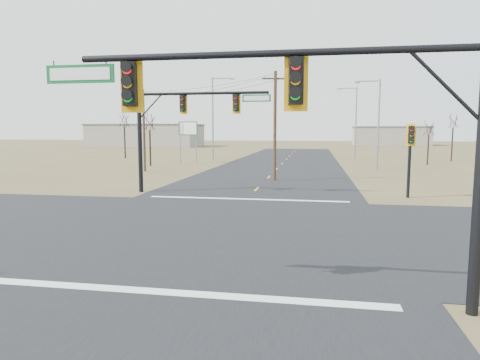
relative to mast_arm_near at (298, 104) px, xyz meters
name	(u,v)px	position (x,y,z in m)	size (l,w,h in m)	color
ground	(219,227)	(-3.57, 7.50, -4.71)	(320.00, 320.00, 0.00)	brown
road_ew	(219,227)	(-3.57, 7.50, -4.70)	(160.00, 14.00, 0.02)	black
road_ns	(219,227)	(-3.57, 7.50, -4.69)	(14.00, 160.00, 0.02)	black
stop_bar_near	(154,291)	(-3.57, 0.00, -4.68)	(12.00, 0.40, 0.01)	silver
stop_bar_far	(247,199)	(-3.57, 15.00, -4.68)	(12.00, 0.40, 0.01)	silver
mast_arm_near	(298,104)	(0.00, 0.00, 0.00)	(10.33, 0.48, 6.44)	black
mast_arm_far	(183,115)	(-8.09, 16.96, 0.40)	(8.84, 0.49, 7.07)	black
pedestal_signal_ne	(411,144)	(6.09, 17.31, -1.40)	(0.66, 0.58, 4.55)	black
utility_pole_near	(275,124)	(-2.83, 25.03, -0.08)	(2.14, 0.60, 8.85)	#4D3221
utility_pole_far	(144,129)	(-16.54, 30.91, -0.40)	(1.91, 0.85, 8.20)	#4D3221
highway_sign	(188,133)	(-15.57, 42.84, -0.92)	(2.72, 0.87, 5.26)	gray
streetlight_a	(377,119)	(6.64, 36.33, 0.54)	(2.60, 0.27, 9.35)	gray
streetlight_b	(354,118)	(6.05, 55.39, 1.17)	(2.93, 0.37, 10.47)	gray
streetlight_c	(214,114)	(-13.44, 48.62, 1.73)	(3.20, 0.44, 11.45)	gray
bare_tree_a	(150,121)	(-18.56, 37.50, 0.47)	(3.35, 3.35, 6.55)	black
bare_tree_b	(124,119)	(-27.61, 50.21, 1.10)	(3.76, 3.76, 7.26)	black
bare_tree_c	(429,128)	(13.83, 44.62, -0.32)	(2.85, 2.85, 5.59)	black
bare_tree_d	(453,121)	(18.49, 51.36, 0.68)	(2.97, 2.97, 6.69)	black
warehouse_left	(146,136)	(-43.57, 97.50, -1.96)	(28.00, 14.00, 5.50)	gray
warehouse_mid	(390,136)	(21.43, 117.50, -2.21)	(20.00, 12.00, 5.00)	gray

